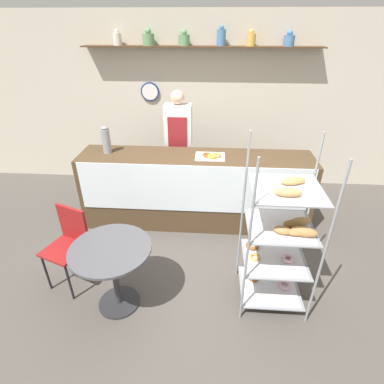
{
  "coord_description": "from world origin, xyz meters",
  "views": [
    {
      "loc": [
        0.2,
        -2.54,
        2.53
      ],
      "look_at": [
        0.0,
        0.37,
        0.86
      ],
      "focal_mm": 28.0,
      "sensor_mm": 36.0,
      "label": 1
    }
  ],
  "objects_px": {
    "pastry_rack": "(280,238)",
    "person_worker": "(179,145)",
    "cafe_chair": "(69,239)",
    "coffee_carafe": "(106,140)",
    "cafe_table": "(113,262)",
    "donut_tray_counter": "(211,156)"
  },
  "relations": [
    {
      "from": "person_worker",
      "to": "donut_tray_counter",
      "type": "bearing_deg",
      "value": -50.04
    },
    {
      "from": "coffee_carafe",
      "to": "donut_tray_counter",
      "type": "height_order",
      "value": "coffee_carafe"
    },
    {
      "from": "person_worker",
      "to": "donut_tray_counter",
      "type": "xyz_separation_m",
      "value": [
        0.48,
        -0.57,
        0.08
      ]
    },
    {
      "from": "pastry_rack",
      "to": "cafe_chair",
      "type": "height_order",
      "value": "pastry_rack"
    },
    {
      "from": "pastry_rack",
      "to": "coffee_carafe",
      "type": "distance_m",
      "value": 2.49
    },
    {
      "from": "pastry_rack",
      "to": "cafe_chair",
      "type": "bearing_deg",
      "value": 176.85
    },
    {
      "from": "pastry_rack",
      "to": "person_worker",
      "type": "distance_m",
      "value": 2.2
    },
    {
      "from": "coffee_carafe",
      "to": "donut_tray_counter",
      "type": "relative_size",
      "value": 0.95
    },
    {
      "from": "pastry_rack",
      "to": "cafe_chair",
      "type": "xyz_separation_m",
      "value": [
        -2.11,
        0.12,
        -0.23
      ]
    },
    {
      "from": "pastry_rack",
      "to": "coffee_carafe",
      "type": "xyz_separation_m",
      "value": [
        -2.04,
        1.37,
        0.41
      ]
    },
    {
      "from": "person_worker",
      "to": "cafe_table",
      "type": "xyz_separation_m",
      "value": [
        -0.41,
        -2.06,
        -0.4
      ]
    },
    {
      "from": "coffee_carafe",
      "to": "cafe_table",
      "type": "bearing_deg",
      "value": -72.96
    },
    {
      "from": "coffee_carafe",
      "to": "cafe_chair",
      "type": "bearing_deg",
      "value": -93.52
    },
    {
      "from": "cafe_chair",
      "to": "pastry_rack",
      "type": "bearing_deg",
      "value": 18.19
    },
    {
      "from": "pastry_rack",
      "to": "cafe_table",
      "type": "distance_m",
      "value": 1.59
    },
    {
      "from": "cafe_table",
      "to": "coffee_carafe",
      "type": "distance_m",
      "value": 1.75
    },
    {
      "from": "person_worker",
      "to": "cafe_chair",
      "type": "bearing_deg",
      "value": -118.85
    },
    {
      "from": "person_worker",
      "to": "donut_tray_counter",
      "type": "height_order",
      "value": "person_worker"
    },
    {
      "from": "person_worker",
      "to": "coffee_carafe",
      "type": "bearing_deg",
      "value": -150.58
    },
    {
      "from": "pastry_rack",
      "to": "person_worker",
      "type": "xyz_separation_m",
      "value": [
        -1.15,
        1.87,
        0.17
      ]
    },
    {
      "from": "donut_tray_counter",
      "to": "cafe_chair",
      "type": "bearing_deg",
      "value": -140.81
    },
    {
      "from": "person_worker",
      "to": "cafe_table",
      "type": "height_order",
      "value": "person_worker"
    }
  ]
}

